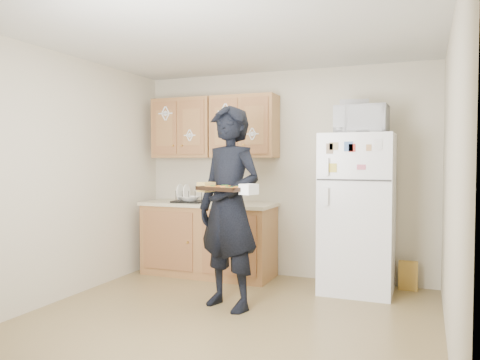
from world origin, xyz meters
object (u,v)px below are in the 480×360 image
baking_tray (227,189)px  dish_rack (189,196)px  refrigerator (358,213)px  person (229,207)px  microwave (362,120)px

baking_tray → dish_rack: size_ratio=1.20×
refrigerator → baking_tray: 1.66m
dish_rack → baking_tray: bearing=-50.3°
person → refrigerator: bearing=63.1°
refrigerator → person: (-1.06, -1.04, 0.12)m
person → baking_tray: bearing=-52.2°
baking_tray → microwave: microwave is taller
refrigerator → dish_rack: refrigerator is taller
person → microwave: (1.10, 0.99, 0.88)m
refrigerator → baking_tray: (-0.97, -1.32, 0.31)m
microwave → refrigerator: bearing=129.2°
baking_tray → microwave: (1.00, 1.27, 0.69)m
refrigerator → dish_rack: size_ratio=4.51×
baking_tray → microwave: 1.76m
person → microwave: microwave is taller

